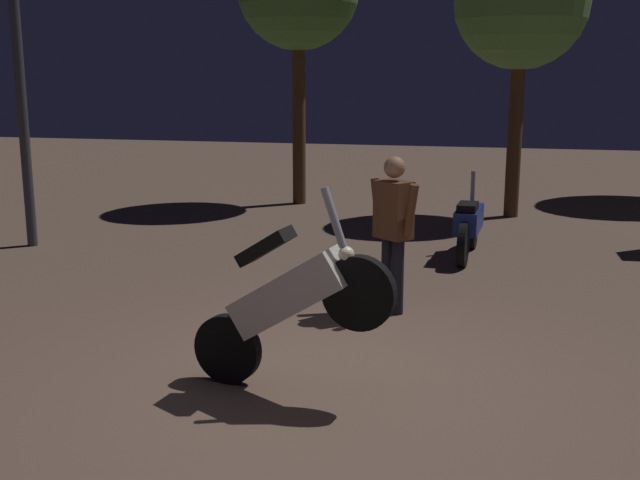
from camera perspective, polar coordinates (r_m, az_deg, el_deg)
ground_plane at (r=6.33m, az=0.08°, el=-10.63°), size 40.00×40.00×0.00m
motorcycle_white_foreground at (r=6.00m, az=-2.19°, el=-4.36°), size 1.65×0.46×1.63m
motorcycle_blue_parked_left at (r=10.63m, az=10.65°, el=1.08°), size 0.36×1.66×1.11m
person_rider_beside at (r=8.00m, az=5.31°, el=1.35°), size 0.57×0.48×1.61m
streetlamp_near at (r=11.70m, az=-21.03°, el=13.63°), size 0.36×0.36×4.50m
tree_center_bg at (r=13.64m, az=14.31°, el=16.18°), size 2.16×2.16×4.59m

